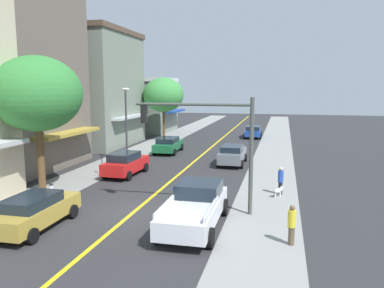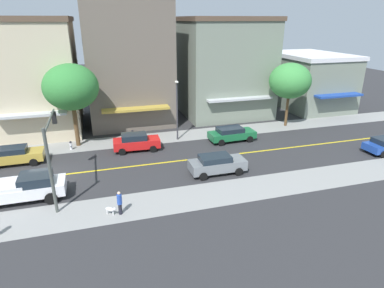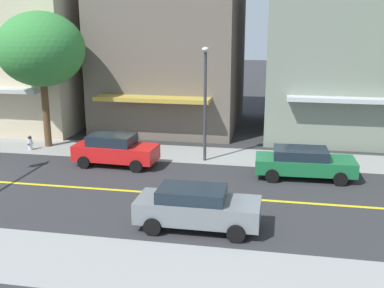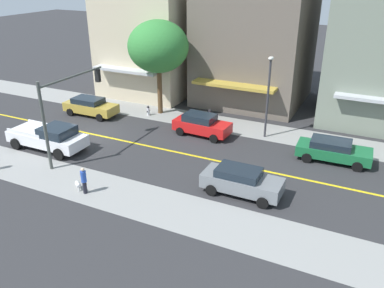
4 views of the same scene
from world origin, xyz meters
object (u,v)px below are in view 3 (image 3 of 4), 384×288
grey_sedan_right_curb (197,207)px  red_sedan_left_curb (115,150)px  street_lamp (205,91)px  green_sedan_left_curb (304,162)px  parking_meter (124,139)px  fire_hydrant (30,143)px  street_tree_left_near (41,49)px

grey_sedan_right_curb → red_sedan_left_curb: bearing=129.4°
street_lamp → green_sedan_left_curb: 6.20m
parking_meter → grey_sedan_right_curb: bearing=33.7°
fire_hydrant → grey_sedan_right_curb: bearing=52.9°
street_lamp → red_sedan_left_curb: 5.55m
red_sedan_left_curb → fire_hydrant: bearing=164.7°
street_tree_left_near → grey_sedan_right_curb: size_ratio=1.76×
parking_meter → grey_sedan_right_curb: size_ratio=0.33×
fire_hydrant → red_sedan_left_curb: 6.18m
street_lamp → green_sedan_left_curb: size_ratio=1.27×
street_tree_left_near → street_lamp: 9.90m
street_lamp → green_sedan_left_curb: street_lamp is taller
street_lamp → grey_sedan_right_curb: (8.43, 1.10, -2.93)m
street_tree_left_near → green_sedan_left_curb: (3.11, 14.73, -4.90)m
street_lamp → grey_sedan_right_curb: bearing=7.4°
street_lamp → grey_sedan_right_curb: street_lamp is taller
street_lamp → red_sedan_left_curb: bearing=-68.3°
street_tree_left_near → parking_meter: bearing=76.9°
street_lamp → street_tree_left_near: bearing=-96.8°
green_sedan_left_curb → grey_sedan_right_curb: (6.48, -3.98, 0.04)m
red_sedan_left_curb → grey_sedan_right_curb: bearing=-47.8°
street_lamp → green_sedan_left_curb: bearing=69.0°
street_tree_left_near → fire_hydrant: size_ratio=9.31×
red_sedan_left_curb → green_sedan_left_curb: 9.48m
red_sedan_left_curb → green_sedan_left_curb: bearing=1.5°
fire_hydrant → parking_meter: 5.79m
street_tree_left_near → red_sedan_left_curb: street_tree_left_near is taller
street_tree_left_near → street_lamp: street_tree_left_near is taller
fire_hydrant → green_sedan_left_curb: (2.12, 15.34, 0.35)m
parking_meter → green_sedan_left_curb: size_ratio=0.31×
red_sedan_left_curb → street_lamp: bearing=24.4°
fire_hydrant → parking_meter: parking_meter is taller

